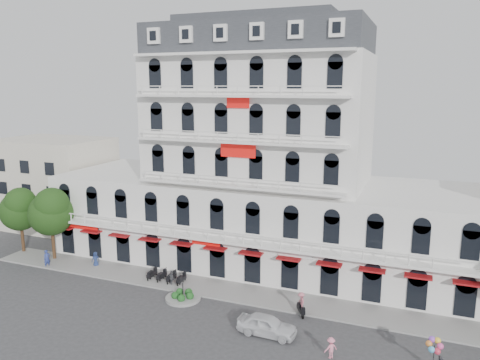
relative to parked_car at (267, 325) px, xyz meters
name	(u,v)px	position (x,y,z in m)	size (l,w,h in m)	color
ground	(180,339)	(-5.95, -3.01, -0.79)	(120.00, 120.00, 0.00)	#38383A
sidewalk	(227,291)	(-5.95, 5.99, -0.71)	(53.00, 4.00, 0.16)	gray
main_building	(259,171)	(-5.95, 14.99, 9.17)	(45.00, 15.00, 25.80)	silver
flank_building_west	(56,183)	(-35.95, 16.99, 5.21)	(14.00, 10.00, 12.00)	beige
traffic_island	(183,297)	(-8.95, 3.00, -0.54)	(3.20, 3.20, 1.60)	gray
parked_scooter_row	(167,282)	(-12.30, 5.79, -0.79)	(4.40, 1.80, 1.10)	black
tree_west_outer	(20,208)	(-31.90, 6.97, 4.55)	(4.50, 4.48, 7.76)	#382314
tree_west_inner	(51,210)	(-26.90, 6.47, 4.89)	(4.76, 4.76, 8.25)	#382314
parked_car	(267,325)	(0.00, 0.00, 0.00)	(1.88, 4.66, 1.59)	silver
rider_center	(301,303)	(1.68, 3.96, 0.30)	(1.05, 1.54, 2.09)	black
pedestrian_left	(96,259)	(-21.34, 6.49, 0.02)	(0.80, 0.52, 1.63)	navy
pedestrian_mid	(172,278)	(-11.40, 5.22, -0.04)	(0.88, 0.37, 1.50)	#4D4E53
pedestrian_right	(331,348)	(5.19, -1.36, -0.02)	(1.00, 0.58, 1.55)	pink
pedestrian_far	(47,259)	(-25.95, 4.41, 0.18)	(0.71, 0.47, 1.95)	navy
balloon_vendor	(437,356)	(12.10, -0.68, 0.54)	(1.41, 1.27, 2.45)	#54555B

